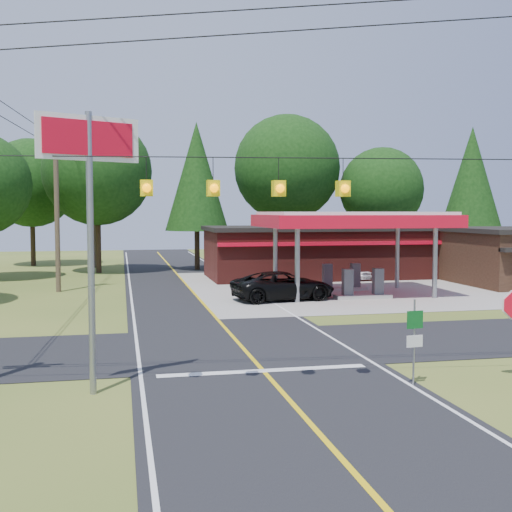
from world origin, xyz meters
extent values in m
plane|color=#495D21|center=(0.00, 0.00, 0.00)|extent=(120.00, 120.00, 0.00)
cube|color=black|center=(0.00, 0.00, 0.01)|extent=(8.00, 120.00, 0.02)
cube|color=black|center=(0.00, 0.00, 0.01)|extent=(70.00, 7.00, 0.02)
cube|color=yellow|center=(0.00, 0.00, 0.03)|extent=(0.15, 110.00, 0.00)
cylinder|color=gray|center=(5.00, 10.50, 2.10)|extent=(0.28, 0.28, 4.20)
cylinder|color=gray|center=(5.00, 15.50, 2.10)|extent=(0.28, 0.28, 4.20)
cylinder|color=gray|center=(13.00, 10.50, 2.10)|extent=(0.28, 0.28, 4.20)
cylinder|color=gray|center=(13.00, 15.50, 2.10)|extent=(0.28, 0.28, 4.20)
cube|color=red|center=(9.00, 13.00, 4.35)|extent=(10.60, 7.40, 0.70)
cube|color=white|center=(9.00, 13.00, 4.75)|extent=(10.00, 7.00, 0.25)
cube|color=#9E9B93|center=(9.00, 11.20, 0.13)|extent=(3.20, 0.90, 0.22)
cube|color=#3F3F44|center=(8.10, 11.20, 0.95)|extent=(0.55, 0.45, 1.50)
cube|color=#3F3F44|center=(9.90, 11.20, 0.95)|extent=(0.55, 0.45, 1.50)
cube|color=#9E9B93|center=(9.00, 14.80, 0.13)|extent=(3.20, 0.90, 0.22)
cube|color=#3F3F44|center=(8.10, 14.80, 0.95)|extent=(0.55, 0.45, 1.50)
cube|color=#3F3F44|center=(9.90, 14.80, 0.95)|extent=(0.55, 0.45, 1.50)
cube|color=#581D19|center=(10.00, 23.00, 1.75)|extent=(16.00, 7.00, 3.50)
cube|color=black|center=(10.00, 23.00, 3.65)|extent=(16.40, 7.40, 0.30)
cube|color=red|center=(10.00, 19.40, 2.70)|extent=(16.00, 0.50, 0.25)
cylinder|color=#473828|center=(-8.00, 18.00, 5.00)|extent=(0.30, 0.30, 10.00)
cube|color=#473828|center=(-8.00, 18.00, 9.40)|extent=(1.80, 0.12, 0.12)
cube|color=#473828|center=(-8.00, 18.00, 8.80)|extent=(1.40, 0.12, 0.12)
cylinder|color=#473828|center=(-6.50, 35.00, 4.75)|extent=(0.30, 0.30, 9.50)
cube|color=yellow|center=(-3.55, -5.70, 5.50)|extent=(0.32, 0.32, 0.42)
cube|color=yellow|center=(-1.85, -5.90, 5.50)|extent=(0.32, 0.32, 0.42)
cube|color=yellow|center=(-0.15, -6.10, 5.50)|extent=(0.32, 0.32, 0.42)
cube|color=yellow|center=(1.55, -6.30, 5.50)|extent=(0.32, 0.32, 0.42)
cylinder|color=#332316|center=(-6.00, 30.00, 2.34)|extent=(0.44, 0.44, 4.68)
sphere|color=black|center=(-6.00, 30.00, 8.06)|extent=(8.58, 8.58, 8.58)
cylinder|color=#332316|center=(2.00, 31.00, 2.16)|extent=(0.44, 0.44, 4.32)
cone|color=black|center=(2.00, 31.00, 7.80)|extent=(5.28, 5.28, 9.00)
cylinder|color=#332316|center=(10.00, 32.00, 2.52)|extent=(0.44, 0.44, 5.04)
sphere|color=black|center=(10.00, 32.00, 8.68)|extent=(9.24, 9.24, 9.24)
cylinder|color=#332316|center=(18.00, 30.00, 1.98)|extent=(0.44, 0.44, 3.96)
sphere|color=black|center=(18.00, 30.00, 6.82)|extent=(7.26, 7.26, 7.26)
cylinder|color=#332316|center=(26.00, 29.00, 2.16)|extent=(0.44, 0.44, 4.32)
cone|color=black|center=(26.00, 29.00, 7.80)|extent=(5.28, 5.28, 9.00)
cylinder|color=#332316|center=(-12.00, 38.00, 2.16)|extent=(0.44, 0.44, 4.32)
sphere|color=black|center=(-12.00, 38.00, 7.44)|extent=(7.92, 7.92, 7.92)
imported|color=black|center=(4.50, 11.55, 0.79)|extent=(6.50, 6.50, 1.58)
imported|color=white|center=(12.00, 21.00, 0.62)|extent=(4.83, 4.83, 1.24)
cylinder|color=gray|center=(-5.00, -5.00, 3.75)|extent=(0.18, 0.18, 7.51)
cube|color=white|center=(-5.00, -5.00, 6.82)|extent=(2.58, 1.21, 1.18)
cube|color=red|center=(-5.00, -5.05, 6.82)|extent=(2.27, 1.05, 0.91)
cylinder|color=gray|center=(3.80, -6.00, 1.22)|extent=(0.06, 0.06, 2.45)
cube|color=#0C591E|center=(3.80, -6.04, 1.88)|extent=(0.50, 0.09, 0.50)
cube|color=white|center=(3.80, -6.04, 1.27)|extent=(0.50, 0.09, 0.33)
camera|label=1|loc=(-4.20, -22.47, 4.91)|focal=45.00mm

